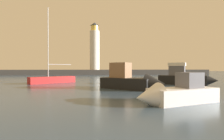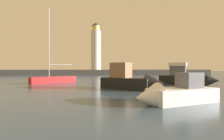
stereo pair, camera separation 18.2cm
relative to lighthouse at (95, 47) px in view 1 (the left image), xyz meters
name	(u,v)px [view 1 (the left image)]	position (x,y,z in m)	size (l,w,h in m)	color
ground_plane	(97,81)	(-0.78, -32.67, -10.30)	(220.00, 220.00, 0.00)	#384C60
breakwater	(93,72)	(-0.78, 0.00, -9.34)	(92.13, 4.23, 1.93)	#423F3D
lighthouse	(95,47)	(0.00, 0.00, 0.00)	(3.60, 3.60, 17.67)	silver
motorboat_1	(134,81)	(2.94, -46.56, -9.33)	(7.52, 6.98, 3.62)	black
motorboat_2	(173,94)	(3.54, -55.09, -9.63)	(6.78, 3.62, 2.55)	white
motorboat_3	(187,78)	(12.35, -41.91, -9.27)	(7.75, 6.48, 3.56)	black
sailboat_moored	(53,79)	(-8.36, -35.90, -9.69)	(7.34, 5.64, 12.56)	#B21E1E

